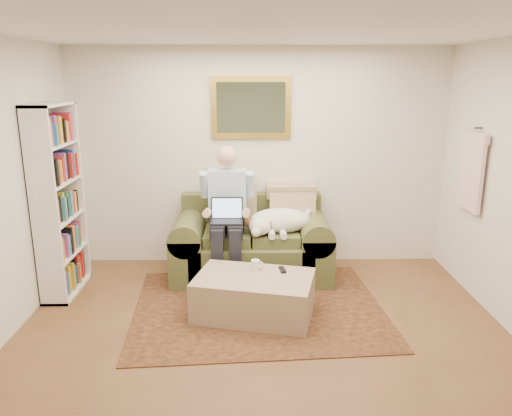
{
  "coord_description": "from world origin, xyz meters",
  "views": [
    {
      "loc": [
        -0.11,
        -3.45,
        2.27
      ],
      "look_at": [
        -0.04,
        1.48,
        0.95
      ],
      "focal_mm": 35.0,
      "sensor_mm": 36.0,
      "label": 1
    }
  ],
  "objects_px": {
    "ottoman": "(254,296)",
    "laptop": "(227,215)",
    "seated_man": "(227,217)",
    "sofa": "(251,249)",
    "bookshelf": "(58,201)",
    "coffee_mug": "(255,265)",
    "sleeping_dog": "(280,220)"
  },
  "relations": [
    {
      "from": "ottoman",
      "to": "laptop",
      "type": "bearing_deg",
      "value": 110.22
    },
    {
      "from": "seated_man",
      "to": "laptop",
      "type": "relative_size",
      "value": 4.33
    },
    {
      "from": "sofa",
      "to": "bookshelf",
      "type": "xyz_separation_m",
      "value": [
        -2.01,
        -0.41,
        0.69
      ]
    },
    {
      "from": "laptop",
      "to": "coffee_mug",
      "type": "xyz_separation_m",
      "value": [
        0.3,
        -0.61,
        -0.34
      ]
    },
    {
      "from": "sleeping_dog",
      "to": "bookshelf",
      "type": "distance_m",
      "value": 2.38
    },
    {
      "from": "bookshelf",
      "to": "ottoman",
      "type": "bearing_deg",
      "value": -16.69
    },
    {
      "from": "ottoman",
      "to": "bookshelf",
      "type": "bearing_deg",
      "value": 163.31
    },
    {
      "from": "ottoman",
      "to": "coffee_mug",
      "type": "distance_m",
      "value": 0.31
    },
    {
      "from": "sofa",
      "to": "coffee_mug",
      "type": "xyz_separation_m",
      "value": [
        0.03,
        -0.85,
        0.14
      ]
    },
    {
      "from": "laptop",
      "to": "ottoman",
      "type": "height_order",
      "value": "laptop"
    },
    {
      "from": "sleeping_dog",
      "to": "ottoman",
      "type": "distance_m",
      "value": 1.09
    },
    {
      "from": "laptop",
      "to": "sleeping_dog",
      "type": "distance_m",
      "value": 0.62
    },
    {
      "from": "bookshelf",
      "to": "seated_man",
      "type": "bearing_deg",
      "value": 8.09
    },
    {
      "from": "laptop",
      "to": "ottoman",
      "type": "relative_size",
      "value": 0.32
    },
    {
      "from": "ottoman",
      "to": "bookshelf",
      "type": "xyz_separation_m",
      "value": [
        -2.03,
        0.61,
        0.8
      ]
    },
    {
      "from": "sofa",
      "to": "coffee_mug",
      "type": "height_order",
      "value": "sofa"
    },
    {
      "from": "sofa",
      "to": "coffee_mug",
      "type": "bearing_deg",
      "value": -87.73
    },
    {
      "from": "seated_man",
      "to": "laptop",
      "type": "distance_m",
      "value": 0.08
    },
    {
      "from": "ottoman",
      "to": "coffee_mug",
      "type": "relative_size",
      "value": 11.06
    },
    {
      "from": "seated_man",
      "to": "ottoman",
      "type": "xyz_separation_m",
      "value": [
        0.29,
        -0.86,
        -0.55
      ]
    },
    {
      "from": "ottoman",
      "to": "sofa",
      "type": "bearing_deg",
      "value": 91.13
    },
    {
      "from": "laptop",
      "to": "seated_man",
      "type": "bearing_deg",
      "value": 90.0
    },
    {
      "from": "seated_man",
      "to": "coffee_mug",
      "type": "relative_size",
      "value": 15.11
    },
    {
      "from": "coffee_mug",
      "to": "bookshelf",
      "type": "relative_size",
      "value": 0.05
    },
    {
      "from": "coffee_mug",
      "to": "ottoman",
      "type": "bearing_deg",
      "value": -94.31
    },
    {
      "from": "sleeping_dog",
      "to": "coffee_mug",
      "type": "relative_size",
      "value": 7.4
    },
    {
      "from": "sleeping_dog",
      "to": "coffee_mug",
      "type": "height_order",
      "value": "sleeping_dog"
    },
    {
      "from": "bookshelf",
      "to": "coffee_mug",
      "type": "bearing_deg",
      "value": -11.97
    },
    {
      "from": "seated_man",
      "to": "sleeping_dog",
      "type": "bearing_deg",
      "value": 7.13
    },
    {
      "from": "sofa",
      "to": "ottoman",
      "type": "distance_m",
      "value": 1.03
    },
    {
      "from": "sofa",
      "to": "sleeping_dog",
      "type": "relative_size",
      "value": 2.43
    },
    {
      "from": "laptop",
      "to": "bookshelf",
      "type": "bearing_deg",
      "value": -174.16
    }
  ]
}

